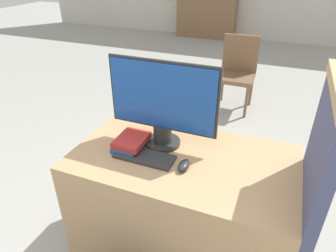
# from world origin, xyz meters

# --- Properties ---
(desk) EXTENTS (1.22, 0.72, 0.78)m
(desk) POSITION_xyz_m (0.00, 0.36, 0.39)
(desk) COLOR tan
(desk) RESTS_ON ground_plane
(carrel_divider) EXTENTS (0.07, 0.58, 1.33)m
(carrel_divider) POSITION_xyz_m (0.64, 0.29, 0.68)
(carrel_divider) COLOR #474C70
(carrel_divider) RESTS_ON ground_plane
(monitor) EXTENTS (0.63, 0.21, 0.50)m
(monitor) POSITION_xyz_m (-0.16, 0.44, 1.03)
(monitor) COLOR #282828
(monitor) RESTS_ON desk
(keyboard) EXTENTS (0.33, 0.13, 0.02)m
(keyboard) POSITION_xyz_m (-0.19, 0.27, 0.78)
(keyboard) COLOR #2D2D2D
(keyboard) RESTS_ON desk
(mouse) EXTENTS (0.05, 0.11, 0.04)m
(mouse) POSITION_xyz_m (0.04, 0.26, 0.80)
(mouse) COLOR #262626
(mouse) RESTS_ON desk
(book_stack) EXTENTS (0.16, 0.22, 0.06)m
(book_stack) POSITION_xyz_m (-0.31, 0.34, 0.81)
(book_stack) COLOR #285199
(book_stack) RESTS_ON desk
(far_chair) EXTENTS (0.44, 0.44, 0.90)m
(far_chair) POSITION_xyz_m (-0.12, 2.73, 0.50)
(far_chair) COLOR brown
(far_chair) RESTS_ON ground_plane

